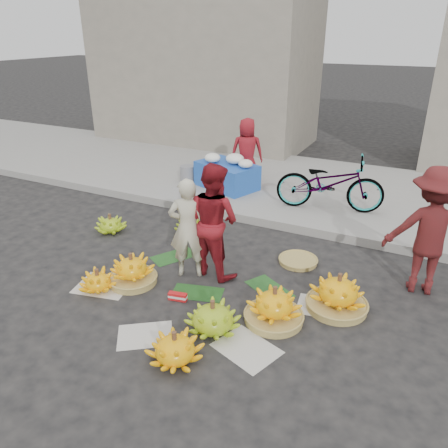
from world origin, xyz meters
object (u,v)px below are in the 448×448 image
at_px(banana_bunch_4, 274,306).
at_px(bicycle, 330,183).
at_px(banana_bunch_0, 132,270).
at_px(flower_table, 227,174).
at_px(vendor_cream, 188,228).

height_order(banana_bunch_4, bicycle, bicycle).
distance_m(banana_bunch_4, bicycle, 3.44).
xyz_separation_m(banana_bunch_0, bicycle, (1.74, 3.45, 0.43)).
relative_size(banana_bunch_0, banana_bunch_4, 0.90).
bearing_deg(flower_table, banana_bunch_0, -63.52).
distance_m(banana_bunch_0, bicycle, 3.89).
bearing_deg(vendor_cream, bicycle, -137.98).
xyz_separation_m(vendor_cream, flower_table, (-0.96, 3.16, -0.28)).
distance_m(vendor_cream, flower_table, 3.32).
relative_size(vendor_cream, flower_table, 1.00).
distance_m(banana_bunch_0, banana_bunch_4, 1.98).
distance_m(banana_bunch_4, flower_table, 4.36).
distance_m(vendor_cream, bicycle, 3.15).
relative_size(flower_table, bicycle, 0.74).
bearing_deg(vendor_cream, flower_table, -98.99).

